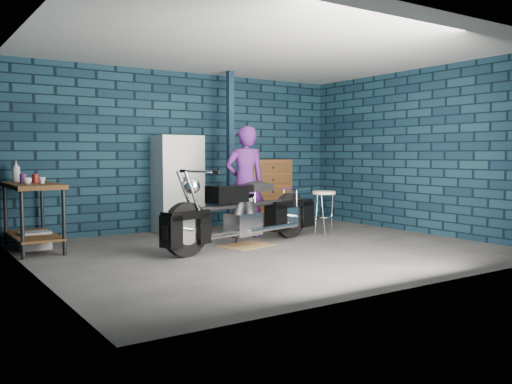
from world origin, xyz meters
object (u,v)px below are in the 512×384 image
at_px(workbench, 33,217).
at_px(person, 245,182).
at_px(shop_stool, 324,213).
at_px(locker, 178,184).
at_px(motorcycle, 246,207).
at_px(storage_bin, 35,241).
at_px(tool_chest, 265,192).

distance_m(workbench, person, 3.08).
xyz_separation_m(workbench, shop_stool, (4.27, -1.02, -0.11)).
bearing_deg(locker, motorcycle, -83.08).
bearing_deg(locker, storage_bin, -169.42).
distance_m(storage_bin, tool_chest, 4.17).
distance_m(tool_chest, shop_stool, 1.53).
bearing_deg(storage_bin, shop_stool, -14.02).
bearing_deg(motorcycle, storage_bin, 138.06).
height_order(person, tool_chest, person).
height_order(workbench, motorcycle, motorcycle).
height_order(locker, shop_stool, locker).
xyz_separation_m(locker, shop_stool, (1.90, -1.50, -0.45)).
xyz_separation_m(motorcycle, tool_chest, (1.55, 1.78, 0.05)).
distance_m(motorcycle, shop_stool, 1.71).
distance_m(motorcycle, person, 0.82).
relative_size(storage_bin, tool_chest, 0.33).
bearing_deg(tool_chest, shop_stool, -85.09).
bearing_deg(motorcycle, locker, 82.55).
height_order(storage_bin, locker, locker).
xyz_separation_m(motorcycle, storage_bin, (-2.57, 1.34, -0.43)).
bearing_deg(storage_bin, tool_chest, 6.09).
bearing_deg(motorcycle, workbench, 138.94).
bearing_deg(person, motorcycle, 71.60).
bearing_deg(locker, person, -62.07).
relative_size(workbench, motorcycle, 0.56).
bearing_deg(person, storage_bin, -0.72).
xyz_separation_m(workbench, person, (2.98, -0.66, 0.41)).
bearing_deg(storage_bin, person, -13.27).
distance_m(locker, tool_chest, 1.78).
relative_size(person, storage_bin, 4.40).
xyz_separation_m(motorcycle, locker, (-0.22, 1.78, 0.25)).
distance_m(person, tool_chest, 1.65).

